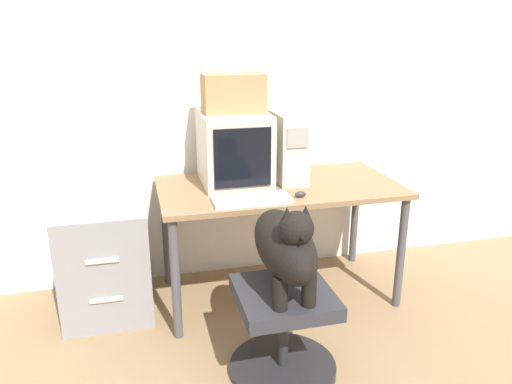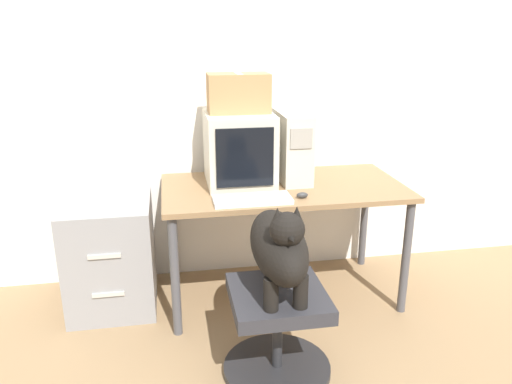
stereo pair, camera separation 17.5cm
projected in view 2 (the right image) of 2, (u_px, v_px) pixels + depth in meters
The scene contains 11 objects.
ground_plane at pixel (296, 326), 2.86m from camera, with size 12.00×12.00×0.00m, color #937551.
wall_back at pixel (269, 81), 3.21m from camera, with size 8.00×0.05×2.60m.
desk at pixel (283, 198), 3.00m from camera, with size 1.43×0.74×0.73m.
crt_monitor at pixel (239, 148), 2.97m from camera, with size 0.39×0.47×0.43m.
pc_tower at pixel (292, 146), 3.04m from camera, with size 0.17×0.42×0.42m.
keyboard at pixel (252, 199), 2.70m from camera, with size 0.42×0.18×0.03m.
computer_mouse at pixel (302, 195), 2.75m from camera, with size 0.06×0.04×0.03m.
office_chair at pixel (277, 330), 2.41m from camera, with size 0.53×0.53×0.45m.
dog at pixel (279, 246), 2.26m from camera, with size 0.24×0.60×0.47m.
filing_cabinet at pixel (111, 255), 2.99m from camera, with size 0.50×0.53×0.67m.
cardboard_box at pixel (238, 93), 2.87m from camera, with size 0.35×0.20×0.23m.
Camera 2 is at (-0.66, -2.39, 1.64)m, focal length 35.00 mm.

